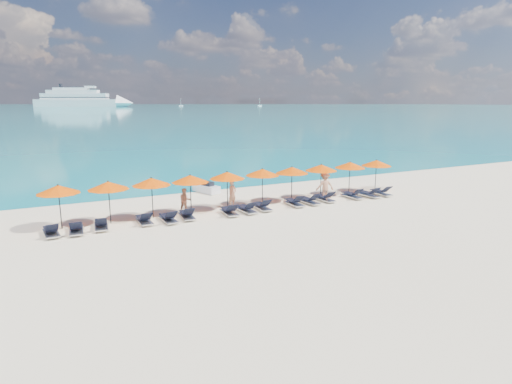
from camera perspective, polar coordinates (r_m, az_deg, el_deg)
name	(u,v)px	position (r m, az deg, el deg)	size (l,w,h in m)	color
ground	(282,226)	(22.12, 3.49, -4.49)	(1400.00, 1400.00, 0.00)	beige
sea	(47,106)	(678.45, -26.10, 10.25)	(1600.00, 1300.00, 0.01)	#1FA9B2
cruise_ship	(85,100)	(572.74, -21.80, 11.36)	(114.43, 64.70, 32.58)	white
sailboat_near	(181,105)	(588.48, -9.98, 11.29)	(5.72, 1.91, 10.50)	white
sailboat_far	(260,105)	(601.44, 0.49, 11.49)	(6.12, 2.04, 11.23)	white
jetski	(206,188)	(30.16, -6.63, 0.53)	(1.48, 2.33, 0.78)	white
beachgoer_a	(232,194)	(25.72, -3.17, -0.23)	(0.60, 0.40, 1.66)	tan
beachgoer_b	(185,201)	(24.61, -9.43, -1.18)	(0.71, 0.41, 1.46)	tan
beachgoer_c	(325,186)	(27.98, 9.17, 0.81)	(1.18, 0.55, 1.83)	tan
umbrella_0	(58,189)	(23.21, -24.87, 0.32)	(2.10, 2.10, 2.28)	black
umbrella_1	(108,186)	(23.31, -19.11, 0.82)	(2.10, 2.10, 2.28)	black
umbrella_2	(151,182)	(23.77, -13.77, 1.35)	(2.10, 2.10, 2.28)	black
umbrella_3	(190,179)	(24.25, -8.76, 1.76)	(2.10, 2.10, 2.28)	black
umbrella_4	(227,175)	(25.15, -3.87, 2.24)	(2.10, 2.10, 2.28)	black
umbrella_5	(262,172)	(26.20, 0.87, 2.65)	(2.10, 2.10, 2.28)	black
umbrella_6	(292,170)	(27.09, 4.82, 2.92)	(2.10, 2.10, 2.28)	black
umbrella_7	(321,168)	(28.33, 8.70, 3.23)	(2.10, 2.10, 2.28)	black
umbrella_8	(350,165)	(29.88, 12.43, 3.53)	(2.10, 2.10, 2.28)	black
umbrella_9	(376,163)	(31.31, 15.77, 3.74)	(2.10, 2.10, 2.28)	black
lounger_0	(51,231)	(22.56, -25.64, -4.73)	(0.77, 1.75, 0.66)	silver
lounger_1	(76,229)	(22.50, -22.86, -4.52)	(0.76, 1.74, 0.66)	silver
lounger_2	(101,225)	(22.78, -19.96, -4.10)	(0.79, 1.75, 0.66)	silver
lounger_3	(144,219)	(23.07, -14.68, -3.56)	(0.65, 1.71, 0.66)	silver
lounger_4	(168,218)	(23.09, -11.61, -3.40)	(0.68, 1.72, 0.66)	silver
lounger_5	(187,215)	(23.57, -9.20, -2.99)	(0.76, 1.75, 0.66)	silver
lounger_6	(229,211)	(24.08, -3.57, -2.54)	(0.74, 1.74, 0.66)	silver
lounger_7	(247,209)	(24.53, -1.27, -2.24)	(0.67, 1.72, 0.66)	silver
lounger_8	(262,206)	(25.14, 0.80, -1.89)	(0.69, 1.72, 0.66)	silver
lounger_9	(294,202)	(26.23, 5.11, -1.35)	(0.69, 1.72, 0.66)	silver
lounger_10	(309,200)	(26.77, 7.11, -1.12)	(0.71, 1.73, 0.66)	silver
lounger_11	(325,198)	(27.64, 9.14, -0.77)	(0.66, 1.72, 0.66)	silver
lounger_12	(352,195)	(28.84, 12.71, -0.38)	(0.66, 1.71, 0.66)	silver
lounger_13	(369,194)	(29.46, 14.79, -0.23)	(0.74, 1.74, 0.66)	silver
lounger_14	(381,192)	(30.22, 16.33, -0.01)	(0.63, 1.70, 0.66)	silver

